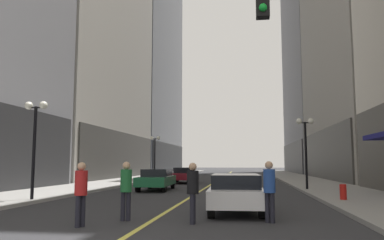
% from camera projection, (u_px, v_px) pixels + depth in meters
% --- Properties ---
extents(ground_plane, '(200.00, 200.00, 0.00)m').
position_uv_depth(ground_plane, '(220.00, 179.00, 40.24)').
color(ground_plane, '#2D2D30').
extents(sidewalk_left, '(4.50, 78.00, 0.15)m').
position_uv_depth(sidewalk_left, '(144.00, 178.00, 41.40)').
color(sidewalk_left, gray).
rests_on(sidewalk_left, ground).
extents(sidewalk_right, '(4.50, 78.00, 0.15)m').
position_uv_depth(sidewalk_right, '(300.00, 179.00, 39.09)').
color(sidewalk_right, gray).
rests_on(sidewalk_right, ground).
extents(lane_centre_stripe, '(0.16, 70.00, 0.01)m').
position_uv_depth(lane_centre_stripe, '(220.00, 179.00, 40.24)').
color(lane_centre_stripe, '#E5D64C').
rests_on(lane_centre_stripe, ground).
extents(car_white, '(1.98, 4.61, 1.32)m').
position_uv_depth(car_white, '(236.00, 191.00, 13.29)').
color(car_white, silver).
rests_on(car_white, ground).
extents(car_green, '(2.02, 4.85, 1.32)m').
position_uv_depth(car_green, '(157.00, 179.00, 24.05)').
color(car_green, '#196038').
rests_on(car_green, ground).
extents(car_maroon, '(2.10, 4.62, 1.32)m').
position_uv_depth(car_maroon, '(185.00, 174.00, 32.63)').
color(car_maroon, maroon).
rests_on(car_maroon, ground).
extents(pedestrian_in_green_parka, '(0.42, 0.42, 1.75)m').
position_uv_depth(pedestrian_in_green_parka, '(126.00, 186.00, 11.38)').
color(pedestrian_in_green_parka, black).
rests_on(pedestrian_in_green_parka, ground).
extents(pedestrian_in_black_coat, '(0.35, 0.35, 1.72)m').
position_uv_depth(pedestrian_in_black_coat, '(193.00, 188.00, 10.81)').
color(pedestrian_in_black_coat, black).
rests_on(pedestrian_in_black_coat, ground).
extents(pedestrian_in_blue_hoodie, '(0.46, 0.46, 1.76)m').
position_uv_depth(pedestrian_in_blue_hoodie, '(269.00, 187.00, 11.00)').
color(pedestrian_in_blue_hoodie, black).
rests_on(pedestrian_in_blue_hoodie, ground).
extents(pedestrian_in_red_jacket, '(0.46, 0.46, 1.73)m').
position_uv_depth(pedestrian_in_red_jacket, '(81.00, 189.00, 10.28)').
color(pedestrian_in_red_jacket, black).
rests_on(pedestrian_in_red_jacket, ground).
extents(traffic_light_near_right, '(3.43, 0.35, 5.65)m').
position_uv_depth(traffic_light_near_right, '(373.00, 61.00, 7.57)').
color(traffic_light_near_right, black).
rests_on(traffic_light_near_right, ground).
extents(street_lamp_left_near, '(1.06, 0.36, 4.43)m').
position_uv_depth(street_lamp_left_near, '(35.00, 128.00, 16.73)').
color(street_lamp_left_near, black).
rests_on(street_lamp_left_near, ground).
extents(street_lamp_left_far, '(1.06, 0.36, 4.43)m').
position_uv_depth(street_lamp_left_far, '(155.00, 148.00, 38.69)').
color(street_lamp_left_far, black).
rests_on(street_lamp_left_far, ground).
extents(street_lamp_right_mid, '(1.06, 0.36, 4.43)m').
position_uv_depth(street_lamp_right_mid, '(305.00, 137.00, 23.09)').
color(street_lamp_right_mid, black).
rests_on(street_lamp_right_mid, ground).
extents(fire_hydrant_right, '(0.28, 0.28, 0.80)m').
position_uv_depth(fire_hydrant_right, '(343.00, 194.00, 16.24)').
color(fire_hydrant_right, red).
rests_on(fire_hydrant_right, ground).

